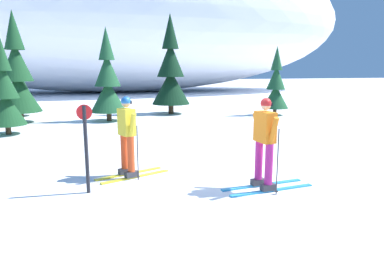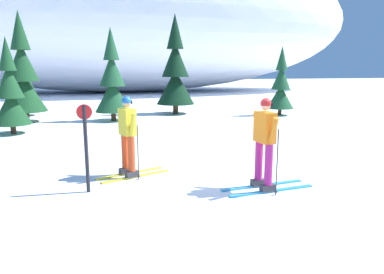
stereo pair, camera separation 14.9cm
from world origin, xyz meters
name	(u,v)px [view 1 (the left image)]	position (x,y,z in m)	size (l,w,h in m)	color
ground_plane	(220,179)	(0.00, 0.00, 0.00)	(120.00, 120.00, 0.00)	white
skier_orange_jacket	(265,142)	(0.63, -0.78, 0.93)	(1.84, 0.82, 1.77)	#2893CC
skier_yellow_jacket	(127,136)	(-1.85, 0.67, 0.90)	(1.62, 1.00, 1.73)	gold
pine_tree_far_left	(19,89)	(-6.09, 11.92, 1.31)	(1.21, 1.21, 3.13)	#47301E
pine_tree_left	(17,77)	(-5.68, 9.65, 1.93)	(1.78, 1.78, 4.62)	#47301E
pine_tree_center_left	(5,94)	(-5.55, 6.77, 1.41)	(1.30, 1.30, 3.36)	#47301E
pine_tree_center_right	(108,82)	(-2.03, 9.25, 1.67)	(1.54, 1.54, 4.00)	#47301E
pine_tree_right	(171,73)	(1.07, 11.07, 2.05)	(1.89, 1.89, 4.89)	#47301E
pine_tree_far_right	(276,87)	(5.95, 9.37, 1.39)	(1.28, 1.28, 3.32)	#47301E
snow_ridge_background	(115,16)	(-0.74, 28.33, 6.86)	(44.24, 17.28, 13.71)	white
trail_marker_post	(86,144)	(-2.66, -0.18, 0.94)	(0.28, 0.07, 1.67)	black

